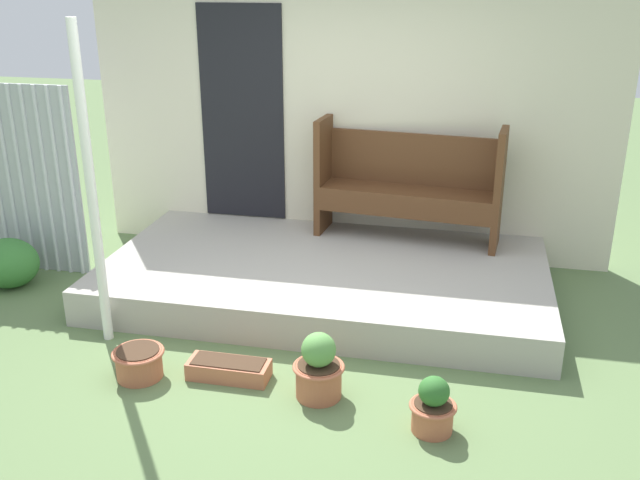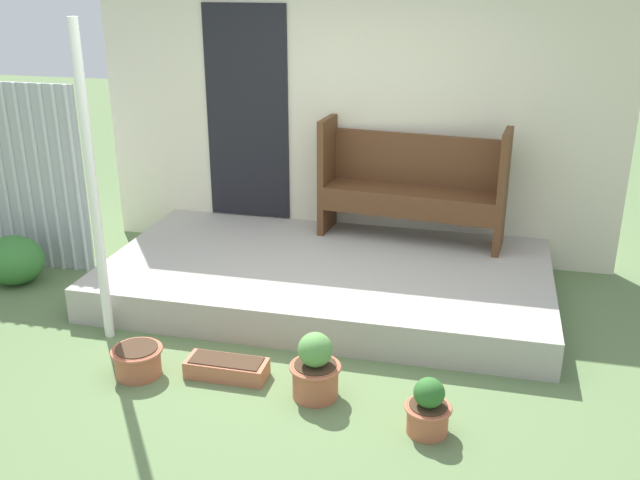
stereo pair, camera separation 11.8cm
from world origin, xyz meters
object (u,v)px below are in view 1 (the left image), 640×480
at_px(flower_pot_middle, 319,369).
at_px(flower_pot_right, 433,408).
at_px(bench, 409,180).
at_px(shrub_by_fence, 8,263).
at_px(planter_box_rect, 229,369).
at_px(support_post, 91,191).
at_px(flower_pot_left, 139,362).

xyz_separation_m(flower_pot_middle, flower_pot_right, (0.74, -0.22, -0.04)).
bearing_deg(bench, flower_pot_middle, -92.34).
distance_m(flower_pot_right, shrub_by_fence, 3.94).
distance_m(planter_box_rect, shrub_by_fence, 2.56).
bearing_deg(shrub_by_fence, support_post, -28.01).
bearing_deg(flower_pot_right, bench, 99.51).
height_order(flower_pot_middle, shrub_by_fence, flower_pot_middle).
distance_m(support_post, bench, 2.76).
xyz_separation_m(bench, flower_pot_middle, (-0.32, -2.27, -0.63)).
distance_m(support_post, flower_pot_left, 1.22).
distance_m(bench, flower_pot_middle, 2.37).
bearing_deg(planter_box_rect, bench, 66.22).
height_order(support_post, flower_pot_middle, support_post).
bearing_deg(flower_pot_right, support_post, 165.39).
bearing_deg(flower_pot_right, shrub_by_fence, 160.51).
distance_m(support_post, shrub_by_fence, 1.72).
xyz_separation_m(support_post, planter_box_rect, (1.06, -0.33, -1.09)).
bearing_deg(flower_pot_left, flower_pot_right, -5.39).
distance_m(flower_pot_left, flower_pot_middle, 1.23).
distance_m(bench, planter_box_rect, 2.50).
bearing_deg(bench, flower_pot_left, -118.31).
xyz_separation_m(bench, planter_box_rect, (-0.96, -2.18, -0.76)).
height_order(flower_pot_left, shrub_by_fence, shrub_by_fence).
height_order(support_post, flower_pot_right, support_post).
distance_m(flower_pot_middle, shrub_by_fence, 3.18).
relative_size(flower_pot_left, flower_pot_right, 0.98).
xyz_separation_m(support_post, bench, (2.02, 1.85, -0.32)).
xyz_separation_m(support_post, shrub_by_fence, (-1.28, 0.68, -0.93)).
distance_m(flower_pot_left, flower_pot_right, 1.98).
bearing_deg(shrub_by_fence, planter_box_rect, -23.42).
height_order(support_post, bench, support_post).
distance_m(flower_pot_right, planter_box_rect, 1.41).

